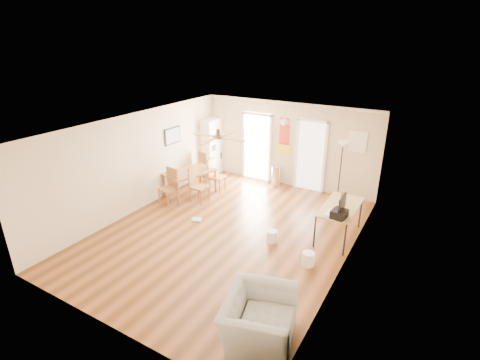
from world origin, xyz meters
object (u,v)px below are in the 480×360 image
Objects in this scene: dining_chair_right_a at (217,175)px; computer_desk at (339,221)px; bookshelf at (213,147)px; dining_chair_far at (208,166)px; dining_table at (190,183)px; dining_chair_right_b at (199,185)px; dining_chair_near at (168,187)px; wastebasket_a at (272,236)px; trash_can at (276,176)px; armchair at (259,320)px; torchiere_lamp at (340,171)px; wastebasket_b at (308,259)px; printer at (339,214)px.

computer_desk is (3.93, -0.84, -0.10)m from dining_chair_right_a.
dining_chair_far is (0.24, -0.64, -0.45)m from bookshelf.
dining_chair_right_a is at bearing 48.09° from dining_table.
dining_chair_right_b reaches higher than computer_desk.
dining_chair_near is at bearing -66.90° from bookshelf.
dining_chair_right_b reaches higher than wastebasket_a.
dining_chair_far is 0.67× the size of computer_desk.
trash_can is (2.08, 0.73, -0.18)m from dining_chair_far.
computer_desk reaches higher than armchair.
trash_can is at bearing 179.97° from torchiere_lamp.
dining_chair_right_b is 2.87m from wastebasket_a.
dining_chair_right_a is at bearing 0.67° from dining_chair_right_b.
computer_desk is at bearing -88.38° from dining_chair_right_b.
dining_chair_right_a is at bearing 24.79° from armchair.
bookshelf is at bearing 140.67° from wastebasket_a.
bookshelf is 6.41× the size of wastebasket_b.
computer_desk is 0.76m from printer.
torchiere_lamp is 5.86× the size of wastebasket_b.
dining_chair_right_a is 4.02m from computer_desk.
dining_chair_far is (-0.16, 1.14, 0.14)m from dining_table.
bookshelf is 0.82m from dining_chair_far.
dining_table is at bearing 177.78° from printer.
dining_chair_near is 3.40m from trash_can.
printer is 0.29× the size of armchair.
dining_chair_near is 4.84m from torchiere_lamp.
bookshelf is at bearing -177.86° from trash_can.
wastebasket_a is at bearing -155.91° from printer.
armchair is (-0.18, -3.67, -0.01)m from computer_desk.
trash_can is (1.37, 1.26, -0.18)m from dining_chair_right_a.
dining_chair_far is (-0.71, 0.53, -0.00)m from dining_chair_right_a.
dining_table is 0.64m from dining_chair_right_b.
dining_chair_right_a reaches higher than wastebasket_b.
computer_desk is at bearing -39.35° from trash_can.
computer_desk is at bearing 109.62° from printer.
armchair is at bearing -92.78° from computer_desk.
bookshelf is at bearing 34.32° from dining_chair_right_a.
dining_chair_right_b is at bearing -27.73° from dining_table.
computer_desk reaches higher than dining_table.
dining_chair_right_a is at bearing 167.97° from computer_desk.
dining_chair_right_a is 3.39× the size of wastebasket_b.
printer is at bearing -77.99° from computer_desk.
dining_chair_near is 1.02× the size of dining_chair_far.
bookshelf is 2.67m from dining_chair_near.
torchiere_lamp is at bearing 78.37° from wastebasket_a.
wastebasket_b is (4.28, -1.65, -0.21)m from dining_table.
dining_chair_right_a is 1.58× the size of trash_can.
computer_desk is (0.60, -2.09, -0.46)m from torchiere_lamp.
computer_desk reaches higher than wastebasket_a.
wastebasket_b is (4.44, -2.79, -0.35)m from dining_chair_far.
dining_chair_far is 2.89× the size of printer.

